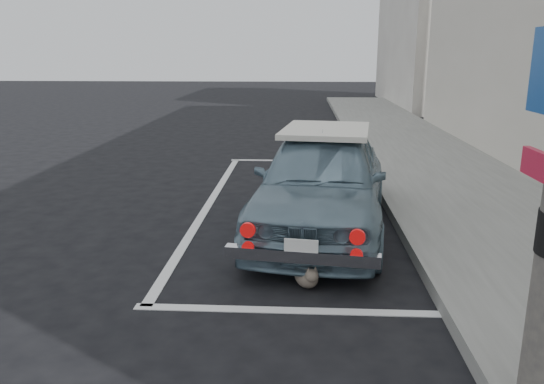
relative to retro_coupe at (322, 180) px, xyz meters
The scene contains 8 objects.
ground 2.11m from the retro_coupe, 113.81° to the right, with size 80.00×80.00×0.00m, color black.
sidewalk 2.48m from the retro_coupe, ahead, with size 2.80×40.00×0.15m, color slate.
building_far 19.29m from the retro_coupe, 73.03° to the left, with size 3.50×10.00×8.00m, color #BEB5AC.
pline_rear 2.44m from the retro_coupe, 97.49° to the right, with size 3.00×0.12×0.01m, color silver.
pline_front 4.73m from the retro_coupe, 93.75° to the left, with size 3.00×0.12×0.01m, color silver.
pline_side 2.18m from the retro_coupe, 145.48° to the left, with size 0.12×7.00×0.01m, color silver.
retro_coupe is the anchor object (origin of this frame).
cat 1.90m from the retro_coupe, 96.46° to the right, with size 0.33×0.49×0.27m.
Camera 1 is at (0.52, -4.92, 2.29)m, focal length 35.00 mm.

